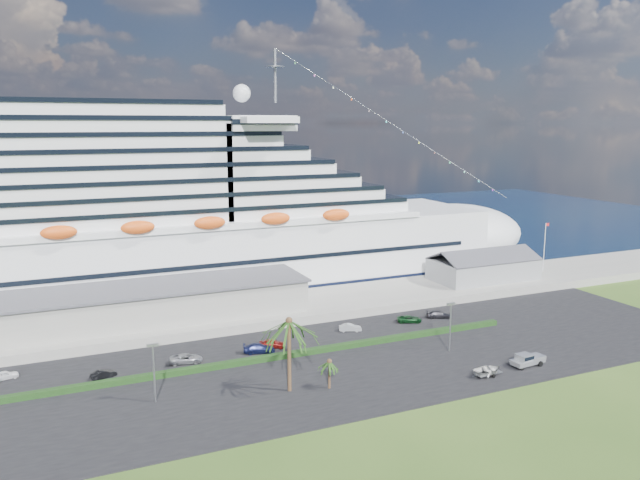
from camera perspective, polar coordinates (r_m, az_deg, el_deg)
name	(u,v)px	position (r m, az deg, el deg)	size (l,w,h in m)	color
ground	(365,390)	(91.43, 4.17, -13.55)	(420.00, 420.00, 0.00)	#2E4B19
asphalt_lot	(333,363)	(100.47, 1.18, -11.19)	(140.00, 38.00, 0.12)	black
wharf	(272,309)	(125.60, -4.44, -6.30)	(240.00, 20.00, 1.80)	gray
water	(181,238)	(210.66, -12.59, 0.14)	(420.00, 160.00, 0.02)	#0B1433
cruise_ship	(140,221)	(140.23, -16.17, 1.71)	(191.00, 38.00, 54.00)	silver
terminal_building	(142,303)	(118.94, -15.95, -5.60)	(61.00, 15.00, 6.30)	gray
port_shed	(483,268)	(149.46, 14.72, -2.49)	(24.00, 12.31, 7.37)	gray
flagpole	(545,246)	(160.38, 19.85, -0.48)	(1.08, 0.16, 12.00)	silver
hedge	(274,357)	(101.78, -4.19, -10.62)	(88.00, 1.10, 0.90)	black
lamp_post_left	(154,365)	(88.35, -14.96, -11.02)	(1.60, 0.35, 8.27)	gray
lamp_post_right	(450,321)	(105.86, 11.84, -7.23)	(1.60, 0.35, 8.27)	gray
palm_tall	(289,329)	(87.59, -2.85, -8.16)	(8.82, 8.82, 11.13)	#47301E
palm_short	(329,365)	(90.21, 0.86, -11.33)	(3.53, 3.53, 4.56)	#47301E
parked_car_0	(5,375)	(105.09, -26.86, -10.97)	(1.52, 3.77, 1.28)	white
parked_car_1	(103,374)	(100.01, -19.19, -11.50)	(1.30, 3.73, 1.23)	black
parked_car_2	(186,359)	(102.36, -12.14, -10.56)	(2.33, 5.06, 1.41)	gray
parked_car_3	(259,348)	(104.77, -5.59, -9.83)	(2.12, 5.22, 1.51)	#131942
parked_car_4	(272,343)	(106.74, -4.37, -9.41)	(1.79, 4.44, 1.51)	maroon
parked_car_5	(350,328)	(114.63, 2.78, -8.01)	(1.43, 4.10, 1.35)	#ADB1B5
parked_car_6	(409,319)	(120.62, 8.18, -7.17)	(2.15, 4.67, 1.30)	#0D3515
parked_car_7	(439,314)	(124.21, 10.78, -6.70)	(1.94, 4.76, 1.38)	#222127
pickup_truck	(527,359)	(103.98, 18.44, -10.30)	(5.87, 2.60, 2.01)	black
boat_trailer	(488,370)	(98.39, 15.14, -11.39)	(5.39, 3.66, 1.53)	gray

